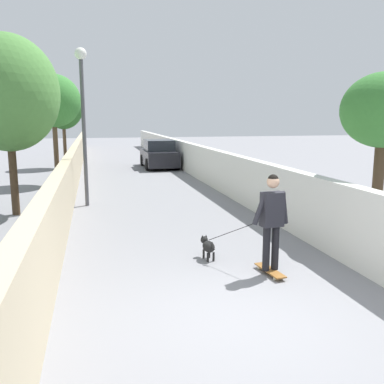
{
  "coord_description": "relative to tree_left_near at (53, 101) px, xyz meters",
  "views": [
    {
      "loc": [
        -5.07,
        1.95,
        2.76
      ],
      "look_at": [
        4.49,
        -0.31,
        1.0
      ],
      "focal_mm": 38.98,
      "sensor_mm": 36.0,
      "label": 1
    }
  ],
  "objects": [
    {
      "name": "tree_left_near",
      "position": [
        0.0,
        0.0,
        0.0
      ],
      "size": [
        2.19,
        2.19,
        4.5
      ],
      "color": "brown",
      "rests_on": "ground"
    },
    {
      "name": "person_skateboarder",
      "position": [
        -11.51,
        -4.49,
        -2.33
      ],
      "size": [
        0.26,
        0.72,
        1.72
      ],
      "color": "black",
      "rests_on": "skateboard"
    },
    {
      "name": "ground_plane",
      "position": [
        1.0,
        -3.45,
        -3.42
      ],
      "size": [
        80.0,
        80.0,
        0.0
      ],
      "primitive_type": "plane",
      "color": "gray"
    },
    {
      "name": "lamp_post",
      "position": [
        -4.69,
        -1.25,
        -0.17
      ],
      "size": [
        0.36,
        0.36,
        4.82
      ],
      "color": "#4C4C51",
      "rests_on": "ground"
    },
    {
      "name": "car_near",
      "position": [
        4.94,
        -5.06,
        -2.7
      ],
      "size": [
        3.85,
        1.8,
        1.54
      ],
      "color": "black",
      "rests_on": "ground"
    },
    {
      "name": "skateboard",
      "position": [
        -11.51,
        -4.49,
        -3.35
      ],
      "size": [
        0.82,
        0.29,
        0.08
      ],
      "color": "brown",
      "rests_on": "ground"
    },
    {
      "name": "tree_left_distant",
      "position": [
        -5.5,
        0.73,
        -0.0
      ],
      "size": [
        2.8,
        2.8,
        5.02
      ],
      "color": "#473523",
      "rests_on": "ground"
    },
    {
      "name": "dog",
      "position": [
        -10.49,
        -3.62,
        -3.14
      ],
      "size": [
        1.3,
        1.0,
        1.06
      ],
      "color": "black",
      "rests_on": "ground"
    },
    {
      "name": "tree_left_far",
      "position": [
        6.0,
        0.02,
        -0.06
      ],
      "size": [
        2.17,
        2.17,
        4.62
      ],
      "color": "brown",
      "rests_on": "ground"
    },
    {
      "name": "tree_right_mid",
      "position": [
        -10.0,
        -7.73,
        -0.54
      ],
      "size": [
        1.85,
        1.85,
        3.74
      ],
      "color": "#473523",
      "rests_on": "ground"
    },
    {
      "name": "wall_left",
      "position": [
        -1.0,
        -0.7,
        -2.66
      ],
      "size": [
        48.0,
        0.3,
        1.51
      ],
      "primitive_type": "cube",
      "color": "tan",
      "rests_on": "ground"
    },
    {
      "name": "fence_right",
      "position": [
        -1.0,
        -6.21,
        -2.66
      ],
      "size": [
        48.0,
        0.3,
        1.51
      ],
      "primitive_type": "cube",
      "color": "silver",
      "rests_on": "ground"
    }
  ]
}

